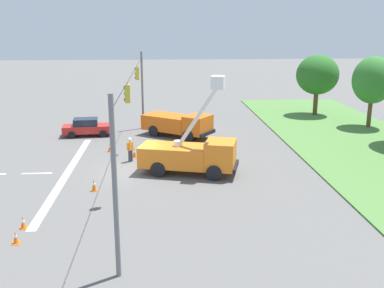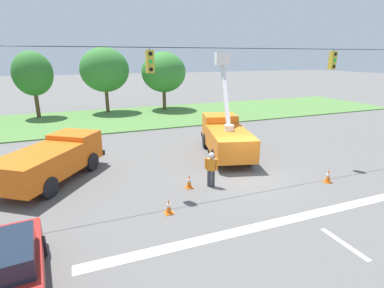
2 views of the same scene
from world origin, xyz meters
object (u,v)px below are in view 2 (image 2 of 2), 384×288
at_px(tree_west, 33,74).
at_px(traffic_cone_mid_left, 169,206).
at_px(traffic_cone_lane_edge_a, 328,176).
at_px(sedan_red, 6,268).
at_px(road_worker, 211,167).
at_px(tree_centre, 105,70).
at_px(tree_east, 164,72).
at_px(utility_truck_bucket_lift, 226,134).
at_px(utility_truck_support_near, 52,159).
at_px(traffic_cone_mid_right, 189,181).

xyz_separation_m(tree_west, traffic_cone_mid_left, (6.74, -23.77, -4.22)).
bearing_deg(traffic_cone_mid_left, traffic_cone_lane_edge_a, 0.17).
relative_size(sedan_red, road_worker, 2.51).
height_order(sedan_red, road_worker, road_worker).
xyz_separation_m(sedan_red, road_worker, (8.09, 4.31, 0.21)).
distance_m(tree_centre, traffic_cone_mid_left, 24.63).
distance_m(tree_east, traffic_cone_mid_left, 25.05).
bearing_deg(sedan_red, traffic_cone_lane_edge_a, 10.35).
bearing_deg(utility_truck_bucket_lift, traffic_cone_mid_left, -133.78).
height_order(utility_truck_support_near, traffic_cone_lane_edge_a, utility_truck_support_near).
distance_m(utility_truck_bucket_lift, traffic_cone_mid_right, 5.77).
height_order(tree_centre, sedan_red, tree_centre).
bearing_deg(utility_truck_bucket_lift, utility_truck_support_near, -177.32).
height_order(traffic_cone_mid_left, traffic_cone_mid_right, traffic_cone_mid_right).
bearing_deg(traffic_cone_mid_left, traffic_cone_mid_right, 50.34).
distance_m(tree_west, utility_truck_bucket_lift, 21.95).
height_order(tree_centre, tree_east, tree_centre).
distance_m(utility_truck_support_near, sedan_red, 8.06).
bearing_deg(road_worker, tree_west, 113.36).
height_order(tree_west, tree_centre, tree_centre).
xyz_separation_m(tree_centre, traffic_cone_lane_edge_a, (8.24, -24.20, -4.42)).
relative_size(utility_truck_bucket_lift, traffic_cone_mid_right, 9.50).
xyz_separation_m(traffic_cone_mid_left, traffic_cone_mid_right, (1.67, 2.02, 0.04)).
bearing_deg(utility_truck_support_near, tree_west, 96.92).
xyz_separation_m(road_worker, traffic_cone_lane_edge_a, (5.79, -1.77, -0.64)).
xyz_separation_m(sedan_red, traffic_cone_mid_right, (7.00, 4.53, -0.44)).
bearing_deg(tree_east, utility_truck_bucket_lift, -93.62).
distance_m(tree_east, traffic_cone_mid_right, 22.70).
relative_size(utility_truck_support_near, sedan_red, 1.46).
bearing_deg(traffic_cone_mid_left, utility_truck_bucket_lift, 46.22).
distance_m(traffic_cone_mid_right, traffic_cone_lane_edge_a, 7.16).
distance_m(utility_truck_bucket_lift, traffic_cone_mid_left, 8.36).
distance_m(tree_centre, sedan_red, 27.61).
distance_m(tree_east, road_worker, 22.58).
bearing_deg(utility_truck_support_near, tree_east, 58.03).
distance_m(utility_truck_bucket_lift, traffic_cone_lane_edge_a, 6.67).
height_order(tree_west, utility_truck_bucket_lift, tree_west).
bearing_deg(traffic_cone_mid_left, utility_truck_support_near, 129.38).
height_order(utility_truck_bucket_lift, traffic_cone_mid_right, utility_truck_bucket_lift).
distance_m(tree_west, road_worker, 24.19).
height_order(tree_west, sedan_red, tree_west).
relative_size(utility_truck_bucket_lift, road_worker, 3.82).
height_order(tree_west, traffic_cone_lane_edge_a, tree_west).
bearing_deg(traffic_cone_mid_right, traffic_cone_mid_left, -129.66).
bearing_deg(utility_truck_support_near, traffic_cone_lane_edge_a, -22.75).
xyz_separation_m(utility_truck_bucket_lift, utility_truck_support_near, (-10.25, -0.48, -0.21)).
bearing_deg(tree_west, utility_truck_support_near, -83.08).
xyz_separation_m(tree_centre, tree_east, (6.55, -0.48, -0.34)).
xyz_separation_m(utility_truck_support_near, traffic_cone_mid_left, (4.52, -5.51, -0.85)).
bearing_deg(road_worker, tree_centre, 96.23).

